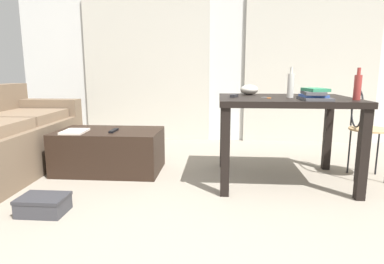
{
  "coord_description": "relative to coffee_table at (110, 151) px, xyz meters",
  "views": [
    {
      "loc": [
        -0.12,
        -1.55,
        0.99
      ],
      "look_at": [
        -0.36,
        1.47,
        0.42
      ],
      "focal_mm": 30.38,
      "sensor_mm": 36.0,
      "label": 1
    }
  ],
  "objects": [
    {
      "name": "book_stack",
      "position": [
        1.83,
        -0.42,
        0.6
      ],
      "size": [
        0.22,
        0.32,
        0.09
      ],
      "color": "#4C4C51",
      "rests_on": "craft_table"
    },
    {
      "name": "bowl",
      "position": [
        1.37,
        0.13,
        0.6
      ],
      "size": [
        0.17,
        0.17,
        0.1
      ],
      "primitive_type": "ellipsoid",
      "color": "beige",
      "rests_on": "craft_table"
    },
    {
      "name": "shoebox",
      "position": [
        -0.14,
        -1.01,
        -0.14
      ],
      "size": [
        0.32,
        0.23,
        0.13
      ],
      "color": "#38383D",
      "rests_on": "ground"
    },
    {
      "name": "curtains",
      "position": [
        1.19,
        1.58,
        0.8
      ],
      "size": [
        4.08,
        0.03,
        2.02
      ],
      "color": "beige",
      "rests_on": "ground"
    },
    {
      "name": "wall_back",
      "position": [
        1.19,
        1.66,
        1.0
      ],
      "size": [
        5.97,
        0.1,
        2.42
      ],
      "primitive_type": "cube",
      "color": "silver",
      "rests_on": "ground"
    },
    {
      "name": "magazine",
      "position": [
        -0.28,
        -0.14,
        0.22
      ],
      "size": [
        0.22,
        0.28,
        0.02
      ],
      "primitive_type": "cube",
      "rotation": [
        0.0,
        0.0,
        0.05
      ],
      "color": "silver",
      "rests_on": "coffee_table"
    },
    {
      "name": "scissors",
      "position": [
        1.49,
        -0.28,
        0.56
      ],
      "size": [
        0.07,
        0.1,
        0.0
      ],
      "color": "#9EA0A5",
      "rests_on": "craft_table"
    },
    {
      "name": "tv_remote_on_table",
      "position": [
        1.21,
        -0.19,
        0.57
      ],
      "size": [
        0.08,
        0.16,
        0.02
      ],
      "primitive_type": "cube",
      "rotation": [
        0.0,
        0.0,
        -0.27
      ],
      "color": "#232326",
      "rests_on": "craft_table"
    },
    {
      "name": "tv_remote_primary",
      "position": [
        0.07,
        -0.06,
        0.22
      ],
      "size": [
        0.04,
        0.19,
        0.02
      ],
      "primitive_type": "cube",
      "rotation": [
        0.0,
        0.0,
        -0.01
      ],
      "color": "black",
      "rests_on": "coffee_table"
    },
    {
      "name": "ground_plane",
      "position": [
        1.19,
        -0.33,
        -0.21
      ],
      "size": [
        7.65,
        7.65,
        0.0
      ],
      "primitive_type": "plane",
      "color": "gray"
    },
    {
      "name": "coffee_table",
      "position": [
        0.0,
        0.0,
        0.0
      ],
      "size": [
        1.01,
        0.6,
        0.41
      ],
      "color": "black",
      "rests_on": "ground"
    },
    {
      "name": "bottle_far",
      "position": [
        1.69,
        -0.22,
        0.66
      ],
      "size": [
        0.06,
        0.06,
        0.26
      ],
      "color": "beige",
      "rests_on": "craft_table"
    },
    {
      "name": "wire_chair",
      "position": [
        2.41,
        -0.01,
        0.32
      ],
      "size": [
        0.36,
        0.38,
        0.83
      ],
      "color": "tan",
      "rests_on": "ground"
    },
    {
      "name": "craft_table",
      "position": [
        1.66,
        -0.16,
        0.45
      ],
      "size": [
        1.15,
        0.92,
        0.76
      ],
      "color": "black",
      "rests_on": "ground"
    },
    {
      "name": "bottle_near",
      "position": [
        2.16,
        -0.41,
        0.66
      ],
      "size": [
        0.06,
        0.06,
        0.25
      ],
      "color": "#99332D",
      "rests_on": "craft_table"
    }
  ]
}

